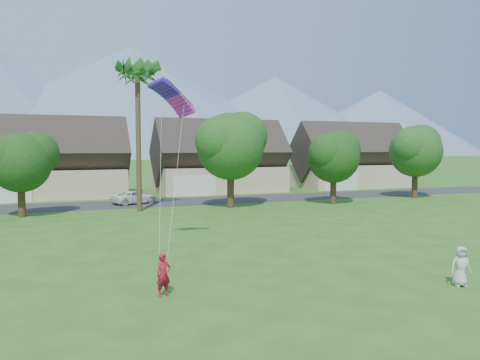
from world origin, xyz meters
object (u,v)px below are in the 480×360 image
watcher (461,266)px  kite_flyer (163,275)px  parafoil_kite (173,95)px  parked_car (135,197)px

watcher → kite_flyer: bearing=-174.0°
parafoil_kite → watcher: bearing=-78.1°
parked_car → parafoil_kite: (-0.92, -20.74, 7.48)m
parked_car → kite_flyer: bearing=151.1°
parafoil_kite → parked_car: bearing=60.2°
watcher → parafoil_kite: (-8.80, 10.78, 7.31)m
watcher → parked_car: bearing=124.9°
kite_flyer → parked_car: 28.77m
kite_flyer → watcher: watcher is taller
watcher → parafoil_kite: parafoil_kite is taller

